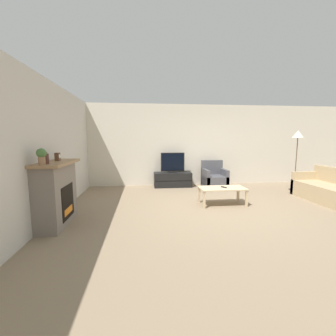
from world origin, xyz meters
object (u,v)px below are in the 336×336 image
object	(u,v)px
potted_plant	(41,155)
armchair	(214,179)
couch	(336,192)
tv	(173,163)
floor_lamp	(298,138)
mantel_vase_left	(46,158)
mantel_clock	(58,157)
remote	(224,187)
fireplace	(56,193)
tv_stand	(173,180)
coffee_table	(222,190)

from	to	relation	value
potted_plant	armchair	world-z (taller)	potted_plant
armchair	couch	xyz separation A→B (m)	(2.40, -2.06, -0.00)
tv	floor_lamp	size ratio (longest dim) A/B	0.42
mantel_vase_left	mantel_clock	xyz separation A→B (m)	(0.00, 0.49, -0.02)
armchair	floor_lamp	size ratio (longest dim) A/B	0.48
mantel_vase_left	remote	xyz separation A→B (m)	(3.46, 1.22, -0.83)
mantel_clock	couch	xyz separation A→B (m)	(6.23, 0.54, -0.96)
mantel_clock	remote	size ratio (longest dim) A/B	1.00
fireplace	tv_stand	world-z (taller)	fireplace
mantel_vase_left	potted_plant	bearing A→B (deg)	-90.00
mantel_vase_left	fireplace	bearing A→B (deg)	92.61
fireplace	remote	bearing A→B (deg)	13.69
armchair	mantel_clock	bearing A→B (deg)	-145.85
fireplace	potted_plant	world-z (taller)	potted_plant
mantel_vase_left	mantel_clock	world-z (taller)	mantel_vase_left
armchair	remote	size ratio (longest dim) A/B	5.76
tv_stand	armchair	world-z (taller)	armchair
potted_plant	remote	xyz separation A→B (m)	(3.46, 1.37, -0.88)
armchair	coffee_table	distance (m)	1.91
mantel_clock	coffee_table	xyz separation A→B (m)	(3.43, 0.73, -0.87)
armchair	fireplace	bearing A→B (deg)	-144.73
tv_stand	armchair	size ratio (longest dim) A/B	1.41
remote	tv_stand	bearing A→B (deg)	83.96
mantel_clock	armchair	xyz separation A→B (m)	(3.83, 2.60, -0.96)
tv	couch	distance (m)	4.42
mantel_vase_left	tv	bearing A→B (deg)	53.32
tv	potted_plant	bearing A→B (deg)	-125.46
tv_stand	coffee_table	distance (m)	2.34
couch	remote	bearing A→B (deg)	176.14
tv	couch	bearing A→B (deg)	-32.35
tv	floor_lamp	distance (m)	3.87
mantel_vase_left	tv_stand	world-z (taller)	mantel_vase_left
tv	coffee_table	world-z (taller)	tv
tv_stand	remote	distance (m)	2.37
mantel_vase_left	coffee_table	xyz separation A→B (m)	(3.43, 1.23, -0.89)
potted_plant	remote	distance (m)	3.83
tv_stand	floor_lamp	size ratio (longest dim) A/B	0.67
fireplace	tv	xyz separation A→B (m)	(2.53, 3.01, 0.18)
mantel_clock	remote	distance (m)	3.63
mantel_vase_left	remote	size ratio (longest dim) A/B	1.32
fireplace	tv	bearing A→B (deg)	49.90
mantel_clock	couch	distance (m)	6.32
coffee_table	remote	bearing A→B (deg)	-15.26
mantel_vase_left	coffee_table	world-z (taller)	mantel_vase_left
fireplace	tv_stand	distance (m)	3.95
fireplace	coffee_table	distance (m)	3.56
fireplace	armchair	bearing A→B (deg)	35.27
fireplace	floor_lamp	world-z (taller)	floor_lamp
mantel_clock	tv	size ratio (longest dim) A/B	0.20
potted_plant	remote	size ratio (longest dim) A/B	1.72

